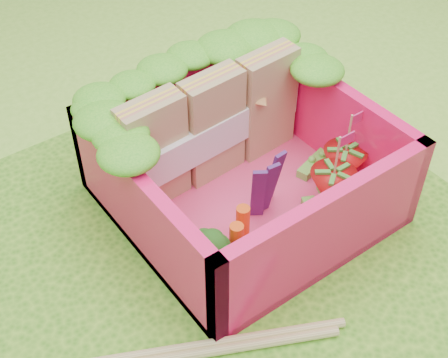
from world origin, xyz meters
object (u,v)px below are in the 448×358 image
bento_box (244,166)px  sandwich_stack (213,126)px  broccoli (210,252)px  strawberry_right (343,167)px  strawberry_left (332,190)px

bento_box → sandwich_stack: 0.29m
bento_box → broccoli: bento_box is taller
bento_box → sandwich_stack: (0.01, 0.28, 0.08)m
broccoli → strawberry_right: size_ratio=0.71×
bento_box → strawberry_left: size_ratio=2.68×
strawberry_left → broccoli: bearing=-179.3°
strawberry_right → strawberry_left: bearing=-151.5°
sandwich_stack → strawberry_left: bearing=-63.0°
bento_box → broccoli: bearing=-143.1°
strawberry_right → sandwich_stack: bearing=133.5°
strawberry_left → strawberry_right: 0.20m
bento_box → strawberry_right: (0.50, -0.24, -0.10)m
strawberry_left → strawberry_right: strawberry_left is taller
sandwich_stack → broccoli: sandwich_stack is taller
strawberry_left → bento_box: bearing=133.4°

